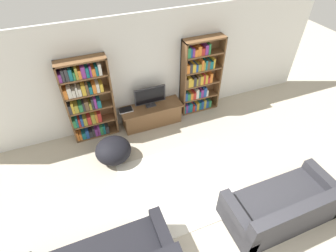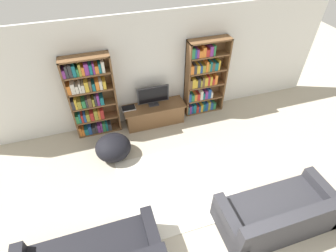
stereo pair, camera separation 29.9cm
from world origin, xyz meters
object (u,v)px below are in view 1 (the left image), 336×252
bookshelf_left (87,101)px  television (150,96)px  bookshelf_right (199,78)px  tv_stand (152,115)px  beanbag_ottoman (113,150)px  laptop (126,110)px  couch_right_sofa (284,207)px

bookshelf_left → television: 1.41m
bookshelf_right → tv_stand: bearing=-174.3°
bookshelf_left → bookshelf_right: (2.68, 0.00, -0.04)m
bookshelf_right → television: 1.30m
bookshelf_left → television: size_ratio=2.57×
tv_stand → beanbag_ottoman: 1.40m
bookshelf_right → laptop: (-1.90, -0.04, -0.41)m
bookshelf_right → tv_stand: 1.46m
bookshelf_right → tv_stand: size_ratio=1.31×
bookshelf_right → beanbag_ottoman: bookshelf_right is taller
tv_stand → television: 0.52m
beanbag_ottoman → bookshelf_right: bearing=21.1°
laptop → beanbag_ottoman: (-0.54, -0.90, -0.28)m
bookshelf_left → bookshelf_right: bearing=0.0°
couch_right_sofa → beanbag_ottoman: size_ratio=2.64×
bookshelf_right → beanbag_ottoman: size_ratio=2.57×
couch_right_sofa → beanbag_ottoman: couch_right_sofa is taller
laptop → couch_right_sofa: 3.83m
laptop → couch_right_sofa: couch_right_sofa is taller
television → beanbag_ottoman: television is taller
television → laptop: bearing=176.7°
couch_right_sofa → beanbag_ottoman: (-2.41, 2.44, -0.03)m
bookshelf_left → television: bearing=-3.3°
laptop → beanbag_ottoman: laptop is taller
laptop → couch_right_sofa: size_ratio=0.16×
bookshelf_left → tv_stand: bearing=-5.3°
television → laptop: television is taller
television → couch_right_sofa: (1.27, -3.30, -0.50)m
bookshelf_left → laptop: bookshelf_left is taller
bookshelf_left → tv_stand: 1.57m
bookshelf_left → beanbag_ottoman: bearing=-75.0°
bookshelf_right → television: bookshelf_right is taller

